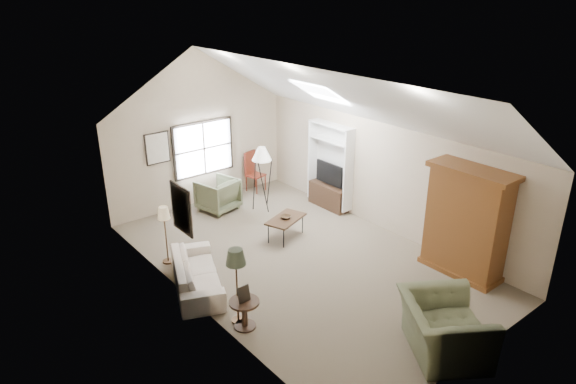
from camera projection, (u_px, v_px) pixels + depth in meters
room_shell at (301, 109)px, 9.57m from camera, size 5.01×8.01×4.00m
window at (204, 148)px, 13.14m from camera, size 1.72×0.08×1.42m
skylight at (320, 92)px, 10.97m from camera, size 0.80×1.20×0.52m
wall_art at (169, 177)px, 10.43m from camera, size 1.97×3.71×0.88m
armoire at (466, 222)px, 9.92m from camera, size 0.60×1.50×2.20m
tv_alcove at (330, 165)px, 12.87m from camera, size 0.32×1.30×2.10m
media_console at (329, 196)px, 13.18m from camera, size 0.34×1.18×0.60m
tv_panel at (329, 174)px, 12.94m from camera, size 0.05×0.90×0.55m
sofa at (196, 273)px, 9.71m from camera, size 1.52×2.19×0.60m
armchair_near at (444, 328)px, 7.93m from camera, size 1.76×1.80×0.89m
armchair_far at (218, 195)px, 12.98m from camera, size 1.06×1.08×0.82m
coffee_table at (286, 228)px, 11.59m from camera, size 1.09×0.83×0.50m
bowl at (286, 217)px, 11.48m from camera, size 0.30×0.30×0.06m
side_table at (245, 314)px, 8.58m from camera, size 0.67×0.67×0.51m
side_chair at (256, 172)px, 14.13m from camera, size 0.52×0.52×1.11m
tripod_lamp at (262, 178)px, 12.84m from camera, size 0.56×0.56×1.69m
dark_lamp at (237, 286)px, 8.55m from camera, size 0.44×0.44×1.42m
tan_lamp at (166, 234)px, 10.44m from camera, size 0.33×0.33×1.28m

